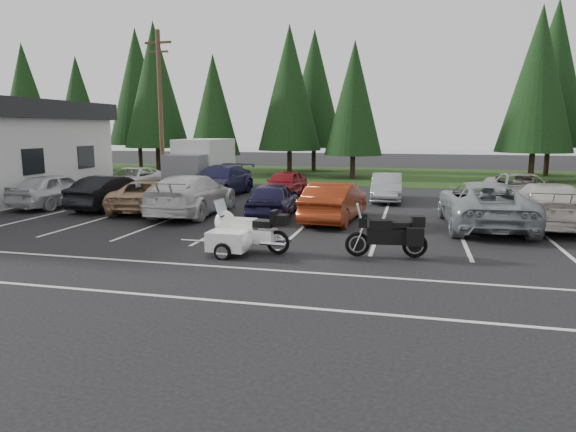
# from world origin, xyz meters

# --- Properties ---
(ground) EXTENTS (120.00, 120.00, 0.00)m
(ground) POSITION_xyz_m (0.00, 0.00, 0.00)
(ground) COLOR black
(ground) RESTS_ON ground
(grass_strip) EXTENTS (80.00, 16.00, 0.01)m
(grass_strip) POSITION_xyz_m (0.00, 24.00, 0.01)
(grass_strip) COLOR #1C3310
(grass_strip) RESTS_ON ground
(lake_water) EXTENTS (70.00, 50.00, 0.02)m
(lake_water) POSITION_xyz_m (4.00, 55.00, 0.00)
(lake_water) COLOR gray
(lake_water) RESTS_ON ground
(utility_pole) EXTENTS (1.60, 0.26, 9.00)m
(utility_pole) POSITION_xyz_m (-10.00, 12.00, 4.70)
(utility_pole) COLOR #473321
(utility_pole) RESTS_ON ground
(box_truck) EXTENTS (2.40, 5.60, 2.90)m
(box_truck) POSITION_xyz_m (-8.00, 12.50, 1.45)
(box_truck) COLOR silver
(box_truck) RESTS_ON ground
(stall_markings) EXTENTS (32.00, 16.00, 0.01)m
(stall_markings) POSITION_xyz_m (0.00, 2.00, 0.00)
(stall_markings) COLOR silver
(stall_markings) RESTS_ON ground
(conifer_0) EXTENTS (4.58, 4.58, 10.66)m
(conifer_0) POSITION_xyz_m (-28.00, 22.50, 6.23)
(conifer_0) COLOR #332316
(conifer_0) RESTS_ON ground
(conifer_1) EXTENTS (3.96, 3.96, 9.22)m
(conifer_1) POSITION_xyz_m (-22.00, 21.20, 5.39)
(conifer_1) COLOR #332316
(conifer_1) RESTS_ON ground
(conifer_2) EXTENTS (5.10, 5.10, 11.89)m
(conifer_2) POSITION_xyz_m (-16.00, 22.80, 6.95)
(conifer_2) COLOR #332316
(conifer_2) RESTS_ON ground
(conifer_3) EXTENTS (3.87, 3.87, 9.02)m
(conifer_3) POSITION_xyz_m (-10.50, 21.40, 5.27)
(conifer_3) COLOR #332316
(conifer_3) RESTS_ON ground
(conifer_4) EXTENTS (4.80, 4.80, 11.17)m
(conifer_4) POSITION_xyz_m (-5.00, 22.90, 6.53)
(conifer_4) COLOR #332316
(conifer_4) RESTS_ON ground
(conifer_5) EXTENTS (4.14, 4.14, 9.63)m
(conifer_5) POSITION_xyz_m (0.00, 21.60, 5.63)
(conifer_5) COLOR #332316
(conifer_5) RESTS_ON ground
(conifer_6) EXTENTS (4.93, 4.93, 11.48)m
(conifer_6) POSITION_xyz_m (12.00, 22.10, 6.71)
(conifer_6) COLOR #332316
(conifer_6) RESTS_ON ground
(conifer_back_a) EXTENTS (5.28, 5.28, 12.30)m
(conifer_back_a) POSITION_xyz_m (-20.00, 27.00, 7.19)
(conifer_back_a) COLOR #332316
(conifer_back_a) RESTS_ON ground
(conifer_back_b) EXTENTS (4.97, 4.97, 11.58)m
(conifer_back_b) POSITION_xyz_m (-4.00, 27.50, 6.77)
(conifer_back_b) COLOR #332316
(conifer_back_b) RESTS_ON ground
(conifer_back_c) EXTENTS (5.50, 5.50, 12.81)m
(conifer_back_c) POSITION_xyz_m (14.00, 26.80, 7.49)
(conifer_back_c) COLOR #332316
(conifer_back_c) RESTS_ON ground
(car_near_0) EXTENTS (2.23, 4.70, 1.55)m
(car_near_0) POSITION_xyz_m (-11.47, 4.49, 0.78)
(car_near_0) COLOR silver
(car_near_0) RESTS_ON ground
(car_near_1) EXTENTS (1.99, 4.59, 1.47)m
(car_near_1) POSITION_xyz_m (-8.64, 4.57, 0.73)
(car_near_1) COLOR black
(car_near_1) RESTS_ON ground
(car_near_2) EXTENTS (2.74, 5.11, 1.36)m
(car_near_2) POSITION_xyz_m (-6.63, 4.40, 0.68)
(car_near_2) COLOR tan
(car_near_2) RESTS_ON ground
(car_near_3) EXTENTS (2.47, 5.76, 1.65)m
(car_near_3) POSITION_xyz_m (-4.56, 3.95, 0.83)
(car_near_3) COLOR silver
(car_near_3) RESTS_ON ground
(car_near_4) EXTENTS (2.04, 4.31, 1.42)m
(car_near_4) POSITION_xyz_m (-1.12, 4.10, 0.71)
(car_near_4) COLOR #191638
(car_near_4) RESTS_ON ground
(car_near_5) EXTENTS (2.03, 4.73, 1.52)m
(car_near_5) POSITION_xyz_m (1.41, 3.74, 0.76)
(car_near_5) COLOR maroon
(car_near_5) RESTS_ON ground
(car_near_6) EXTENTS (3.06, 6.12, 1.66)m
(car_near_6) POSITION_xyz_m (6.78, 3.82, 0.83)
(car_near_6) COLOR gray
(car_near_6) RESTS_ON ground
(car_near_7) EXTENTS (2.56, 5.65, 1.60)m
(car_near_7) POSITION_xyz_m (8.99, 4.49, 0.80)
(car_near_7) COLOR beige
(car_near_7) RESTS_ON ground
(car_far_0) EXTENTS (2.38, 5.04, 1.39)m
(car_far_0) POSITION_xyz_m (-10.98, 10.18, 0.70)
(car_far_0) COLOR white
(car_far_0) RESTS_ON ground
(car_far_1) EXTENTS (2.52, 5.62, 1.60)m
(car_far_1) POSITION_xyz_m (-5.63, 9.86, 0.80)
(car_far_1) COLOR #1E1C47
(car_far_1) RESTS_ON ground
(car_far_2) EXTENTS (1.91, 4.18, 1.39)m
(car_far_2) POSITION_xyz_m (-2.19, 10.19, 0.69)
(car_far_2) COLOR maroon
(car_far_2) RESTS_ON ground
(car_far_3) EXTENTS (1.54, 4.09, 1.33)m
(car_far_3) POSITION_xyz_m (3.04, 9.99, 0.67)
(car_far_3) COLOR gray
(car_far_3) RESTS_ON ground
(car_far_4) EXTENTS (2.90, 5.51, 1.48)m
(car_far_4) POSITION_xyz_m (9.12, 9.83, 0.74)
(car_far_4) COLOR #9E9791
(car_far_4) RESTS_ON ground
(touring_motorcycle) EXTENTS (2.79, 1.08, 1.51)m
(touring_motorcycle) POSITION_xyz_m (-0.24, -1.78, 0.76)
(touring_motorcycle) COLOR white
(touring_motorcycle) RESTS_ON ground
(cargo_trailer) EXTENTS (1.58, 0.91, 0.72)m
(cargo_trailer) POSITION_xyz_m (-0.64, -2.40, 0.36)
(cargo_trailer) COLOR white
(cargo_trailer) RESTS_ON ground
(adventure_motorcycle) EXTENTS (2.58, 1.21, 1.51)m
(adventure_motorcycle) POSITION_xyz_m (3.62, -1.45, 0.75)
(adventure_motorcycle) COLOR black
(adventure_motorcycle) RESTS_ON ground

